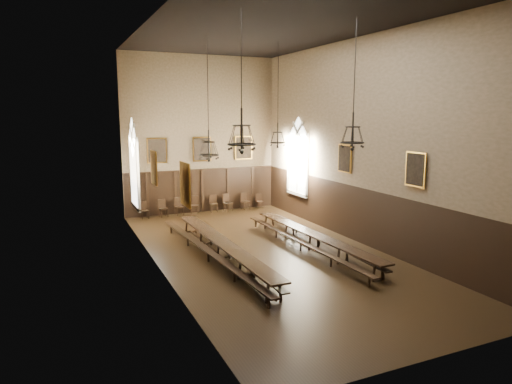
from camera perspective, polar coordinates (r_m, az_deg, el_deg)
floor at (r=19.11m, az=1.49°, el=-7.74°), size 9.00×18.00×0.02m
ceiling at (r=18.49m, az=1.63°, el=19.95°), size 9.00×18.00×0.02m
wall_back at (r=26.65m, az=-6.89°, el=7.08°), size 9.00×0.02×9.00m
wall_front at (r=10.88m, az=22.49°, el=2.38°), size 9.00×0.02×9.00m
wall_left at (r=16.81m, az=-12.51°, el=5.30°), size 0.02×18.00×9.00m
wall_right at (r=20.60m, az=13.01°, el=6.09°), size 0.02×18.00×9.00m
wainscot_panelling at (r=18.77m, az=1.51°, el=-4.07°), size 9.00×18.00×2.50m
table_left at (r=18.20m, az=-4.13°, el=-7.38°), size 0.81×9.83×0.77m
table_right at (r=19.71m, az=7.22°, el=-6.16°), size 0.97×9.08×0.71m
bench_left_outer at (r=18.11m, az=-5.99°, el=-7.76°), size 0.96×10.63×0.48m
bench_left_inner at (r=18.40m, az=-2.79°, el=-7.50°), size 0.80×9.91×0.45m
bench_right_inner at (r=19.49m, az=5.62°, el=-6.54°), size 0.49×9.76×0.44m
bench_right_outer at (r=20.32m, az=7.88°, el=-5.90°), size 0.78×9.78×0.44m
chair_0 at (r=25.90m, az=-13.78°, el=-2.64°), size 0.46×0.46×0.94m
chair_1 at (r=26.10m, az=-11.50°, el=-2.43°), size 0.50×0.50×0.98m
chair_2 at (r=26.40m, az=-9.59°, el=-2.21°), size 0.49×0.49×1.00m
chair_3 at (r=26.64m, az=-7.69°, el=-2.03°), size 0.58×0.58×1.03m
chair_4 at (r=26.96m, az=-5.29°, el=-1.86°), size 0.50×0.50×1.00m
chair_5 at (r=27.13m, az=-3.54°, el=-1.75°), size 0.57×0.57×1.02m
chair_6 at (r=27.55m, az=-1.33°, el=-1.56°), size 0.53×0.53×1.01m
chair_7 at (r=27.96m, az=0.44°, el=-1.48°), size 0.41×0.41×0.86m
chandelier_back_left at (r=19.96m, az=-5.92°, el=5.57°), size 0.88×0.88×5.20m
chandelier_back_right at (r=21.69m, az=2.73°, el=7.12°), size 0.76×0.76×4.76m
chandelier_front_left at (r=14.96m, az=-1.80°, el=7.02°), size 0.95×0.95×4.41m
chandelier_front_right at (r=16.71m, az=11.98°, el=7.04°), size 0.86×0.86×4.43m
portrait_back_0 at (r=25.93m, az=-12.28°, el=5.08°), size 1.10×0.12×1.40m
portrait_back_1 at (r=26.58m, az=-6.77°, el=5.35°), size 1.10×0.12×1.40m
portrait_back_2 at (r=27.46m, az=-1.56°, el=5.56°), size 1.10×0.12×1.40m
portrait_left_0 at (r=17.89m, az=-12.65°, el=2.98°), size 0.12×1.00×1.30m
portrait_left_1 at (r=13.55m, az=-8.85°, el=0.94°), size 0.12×1.00×1.30m
portrait_right_0 at (r=21.40m, az=11.04°, el=4.14°), size 0.12×1.00×1.30m
portrait_right_1 at (r=17.92m, az=19.30°, el=2.67°), size 0.12×1.00×1.30m
window_right at (r=25.25m, az=5.25°, el=4.45°), size 0.20×2.20×4.60m
window_left at (r=22.32m, az=-15.06°, el=3.44°), size 0.20×2.20×4.60m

